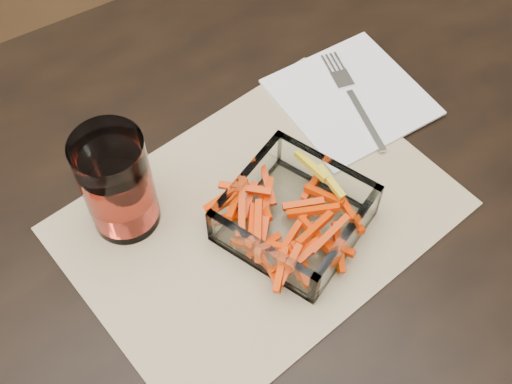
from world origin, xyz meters
TOP-DOWN VIEW (x-y plane):
  - dining_table at (0.00, 0.00)m, footprint 1.60×0.90m
  - placemat at (0.03, -0.01)m, footprint 0.50×0.40m
  - glass_bowl at (0.06, -0.04)m, footprint 0.20×0.20m
  - tumbler at (-0.11, 0.07)m, footprint 0.08×0.08m
  - napkin at (0.24, 0.09)m, footprint 0.19×0.19m
  - fork at (0.24, 0.09)m, footprint 0.06×0.19m

SIDE VIEW (x-z plane):
  - dining_table at x=0.00m, z-range 0.29..1.04m
  - placemat at x=0.03m, z-range 0.75..0.75m
  - napkin at x=0.24m, z-range 0.75..0.76m
  - fork at x=0.24m, z-range 0.76..0.76m
  - glass_bowl at x=0.06m, z-range 0.75..0.81m
  - tumbler at x=-0.11m, z-range 0.75..0.89m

